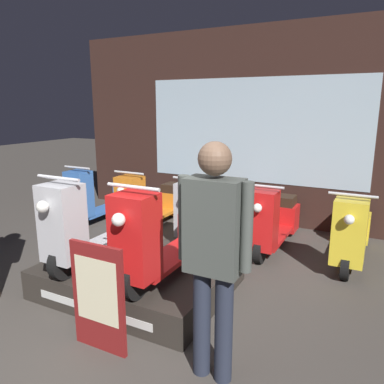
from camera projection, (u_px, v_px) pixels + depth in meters
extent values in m
plane|color=#423D38|center=(95.00, 346.00, 3.13)|extent=(30.00, 30.00, 0.00)
cube|color=#331E19|center=(253.00, 128.00, 6.19)|extent=(6.75, 0.08, 3.20)
cube|color=silver|center=(252.00, 131.00, 6.17)|extent=(3.71, 0.01, 1.70)
cube|color=#2D2823|center=(139.00, 276.00, 4.07)|extent=(1.88, 1.49, 0.31)
cube|color=silver|center=(92.00, 309.00, 3.42)|extent=(1.32, 0.01, 0.08)
cylinder|color=black|center=(64.00, 262.00, 3.62)|extent=(0.09, 0.34, 0.34)
cylinder|color=black|center=(141.00, 225.00, 4.74)|extent=(0.09, 0.34, 0.34)
cube|color=#BCBCC1|center=(107.00, 242.00, 4.18)|extent=(0.34, 1.19, 0.05)
cube|color=#BCBCC1|center=(62.00, 223.00, 3.56)|extent=(0.36, 0.31, 0.75)
cube|color=#BCBCC1|center=(139.00, 219.00, 4.70)|extent=(0.37, 0.36, 0.40)
cube|color=black|center=(138.00, 198.00, 4.63)|extent=(0.27, 0.33, 0.14)
cylinder|color=silver|center=(58.00, 178.00, 3.45)|extent=(0.51, 0.03, 0.03)
sphere|color=white|center=(42.00, 207.00, 3.32)|extent=(0.11, 0.11, 0.11)
cylinder|color=black|center=(135.00, 280.00, 3.24)|extent=(0.09, 0.34, 0.34)
cylinder|color=black|center=(201.00, 235.00, 4.36)|extent=(0.09, 0.34, 0.34)
cube|color=red|center=(173.00, 255.00, 3.81)|extent=(0.34, 1.19, 0.05)
cube|color=red|center=(135.00, 237.00, 3.18)|extent=(0.36, 0.31, 0.75)
cube|color=red|center=(200.00, 229.00, 4.32)|extent=(0.37, 0.36, 0.40)
cube|color=black|center=(199.00, 206.00, 4.25)|extent=(0.27, 0.33, 0.14)
cylinder|color=silver|center=(133.00, 187.00, 3.07)|extent=(0.51, 0.03, 0.03)
sphere|color=white|center=(119.00, 220.00, 2.94)|extent=(0.11, 0.11, 0.11)
cylinder|color=black|center=(80.00, 218.00, 6.10)|extent=(0.09, 0.34, 0.34)
cylinder|color=black|center=(128.00, 200.00, 7.21)|extent=(0.09, 0.34, 0.34)
cube|color=#386BBC|center=(106.00, 209.00, 6.66)|extent=(0.34, 1.19, 0.05)
cube|color=#386BBC|center=(79.00, 194.00, 6.03)|extent=(0.36, 0.31, 0.75)
cube|color=#386BBC|center=(127.00, 196.00, 7.17)|extent=(0.37, 0.36, 0.40)
cube|color=black|center=(126.00, 182.00, 7.10)|extent=(0.27, 0.33, 0.14)
cylinder|color=silver|center=(77.00, 168.00, 5.92)|extent=(0.51, 0.03, 0.03)
sphere|color=white|center=(68.00, 184.00, 5.80)|extent=(0.11, 0.11, 0.11)
cylinder|color=black|center=(130.00, 227.00, 5.64)|extent=(0.09, 0.34, 0.34)
cylinder|color=black|center=(173.00, 207.00, 6.76)|extent=(0.09, 0.34, 0.34)
cube|color=orange|center=(154.00, 216.00, 6.20)|extent=(0.34, 1.19, 0.05)
cube|color=orange|center=(130.00, 201.00, 5.58)|extent=(0.36, 0.31, 0.75)
cube|color=orange|center=(172.00, 202.00, 6.72)|extent=(0.37, 0.36, 0.40)
cube|color=black|center=(172.00, 188.00, 6.65)|extent=(0.27, 0.33, 0.14)
cylinder|color=silver|center=(129.00, 173.00, 5.47)|extent=(0.51, 0.03, 0.03)
sphere|color=white|center=(121.00, 190.00, 5.34)|extent=(0.11, 0.11, 0.11)
cylinder|color=black|center=(189.00, 237.00, 5.19)|extent=(0.09, 0.34, 0.34)
cylinder|color=black|center=(225.00, 214.00, 6.31)|extent=(0.09, 0.34, 0.34)
cube|color=#BCBCC1|center=(209.00, 225.00, 5.75)|extent=(0.34, 1.19, 0.05)
cube|color=#BCBCC1|center=(190.00, 210.00, 5.12)|extent=(0.36, 0.31, 0.75)
cube|color=#BCBCC1|center=(225.00, 209.00, 6.27)|extent=(0.37, 0.36, 0.40)
cube|color=black|center=(225.00, 194.00, 6.20)|extent=(0.27, 0.33, 0.14)
cylinder|color=silver|center=(190.00, 179.00, 5.02)|extent=(0.51, 0.03, 0.03)
sphere|color=white|center=(183.00, 198.00, 4.89)|extent=(0.11, 0.11, 0.11)
cylinder|color=black|center=(260.00, 250.00, 4.74)|extent=(0.09, 0.34, 0.34)
cylinder|color=black|center=(285.00, 222.00, 5.86)|extent=(0.09, 0.34, 0.34)
cube|color=red|center=(274.00, 235.00, 5.30)|extent=(0.34, 1.19, 0.05)
cube|color=red|center=(262.00, 220.00, 4.67)|extent=(0.36, 0.31, 0.75)
cube|color=red|center=(285.00, 217.00, 5.81)|extent=(0.37, 0.36, 0.40)
cube|color=black|center=(286.00, 201.00, 5.75)|extent=(0.27, 0.33, 0.14)
cylinder|color=silver|center=(263.00, 186.00, 4.57)|extent=(0.51, 0.03, 0.03)
sphere|color=white|center=(257.00, 208.00, 4.44)|extent=(0.11, 0.11, 0.11)
cylinder|color=black|center=(346.00, 265.00, 4.29)|extent=(0.09, 0.34, 0.34)
cylinder|color=black|center=(355.00, 232.00, 5.40)|extent=(0.09, 0.34, 0.34)
cube|color=yellow|center=(351.00, 247.00, 4.85)|extent=(0.34, 1.19, 0.05)
cube|color=yellow|center=(349.00, 232.00, 4.22)|extent=(0.36, 0.31, 0.75)
cube|color=yellow|center=(355.00, 227.00, 5.36)|extent=(0.37, 0.36, 0.40)
cube|color=black|center=(357.00, 209.00, 5.29)|extent=(0.27, 0.33, 0.14)
cylinder|color=silver|center=(353.00, 195.00, 4.11)|extent=(0.51, 0.03, 0.03)
sphere|color=white|center=(349.00, 220.00, 3.99)|extent=(0.11, 0.11, 0.11)
cylinder|color=#232838|center=(202.00, 322.00, 2.74)|extent=(0.13, 0.13, 0.83)
cylinder|color=#232838|center=(224.00, 328.00, 2.66)|extent=(0.13, 0.13, 0.83)
cube|color=#474C47|center=(214.00, 226.00, 2.53)|extent=(0.38, 0.22, 0.66)
cylinder|color=#474C47|center=(184.00, 218.00, 2.62)|extent=(0.08, 0.08, 0.61)
cylinder|color=#474C47|center=(247.00, 228.00, 2.42)|extent=(0.08, 0.08, 0.61)
sphere|color=brown|center=(215.00, 159.00, 2.42)|extent=(0.23, 0.23, 0.23)
cube|color=maroon|center=(99.00, 298.00, 3.00)|extent=(0.51, 0.04, 0.92)
cube|color=beige|center=(96.00, 291.00, 2.96)|extent=(0.42, 0.01, 0.55)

